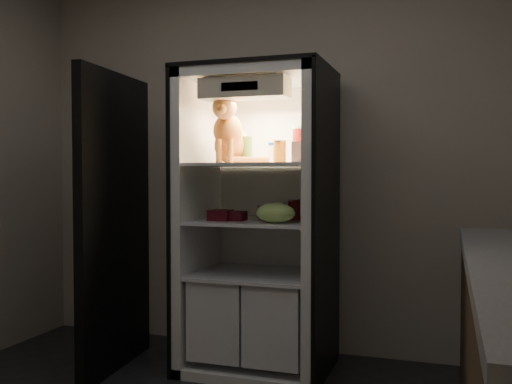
% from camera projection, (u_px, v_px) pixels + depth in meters
% --- Properties ---
extents(room_shell, '(3.60, 3.60, 3.60)m').
position_uv_depth(room_shell, '(149.00, 75.00, 2.25)').
color(room_shell, white).
rests_on(room_shell, floor).
extents(refrigerator, '(0.90, 0.72, 1.88)m').
position_uv_depth(refrigerator, '(259.00, 242.00, 3.59)').
color(refrigerator, white).
rests_on(refrigerator, floor).
extents(fridge_door, '(0.14, 0.87, 1.85)m').
position_uv_depth(fridge_door, '(115.00, 223.00, 3.55)').
color(fridge_door, black).
rests_on(fridge_door, floor).
extents(tabby_cat, '(0.38, 0.43, 0.45)m').
position_uv_depth(tabby_cat, '(230.00, 137.00, 3.54)').
color(tabby_cat, '#CD611A').
rests_on(tabby_cat, refrigerator).
extents(parmesan_shaker, '(0.06, 0.06, 0.17)m').
position_uv_depth(parmesan_shaker, '(247.00, 150.00, 3.54)').
color(parmesan_shaker, '#217C2C').
rests_on(parmesan_shaker, refrigerator).
extents(mayo_tub, '(0.09, 0.09, 0.13)m').
position_uv_depth(mayo_tub, '(276.00, 153.00, 3.60)').
color(mayo_tub, white).
rests_on(mayo_tub, refrigerator).
extents(salsa_jar, '(0.08, 0.08, 0.14)m').
position_uv_depth(salsa_jar, '(280.00, 152.00, 3.45)').
color(salsa_jar, maroon).
rests_on(salsa_jar, refrigerator).
extents(pepper_jar, '(0.13, 0.13, 0.23)m').
position_uv_depth(pepper_jar, '(303.00, 145.00, 3.49)').
color(pepper_jar, '#A21815').
rests_on(pepper_jar, refrigerator).
extents(cream_carton, '(0.07, 0.07, 0.12)m').
position_uv_depth(cream_carton, '(299.00, 152.00, 3.23)').
color(cream_carton, white).
rests_on(cream_carton, refrigerator).
extents(soda_can_a, '(0.07, 0.07, 0.13)m').
position_uv_depth(soda_can_a, '(295.00, 209.00, 3.50)').
color(soda_can_a, black).
rests_on(soda_can_a, refrigerator).
extents(soda_can_b, '(0.07, 0.07, 0.12)m').
position_uv_depth(soda_can_b, '(293.00, 210.00, 3.50)').
color(soda_can_b, black).
rests_on(soda_can_b, refrigerator).
extents(soda_can_c, '(0.06, 0.06, 0.11)m').
position_uv_depth(soda_can_c, '(280.00, 212.00, 3.36)').
color(soda_can_c, black).
rests_on(soda_can_c, refrigerator).
extents(condiment_jar, '(0.07, 0.07, 0.10)m').
position_uv_depth(condiment_jar, '(263.00, 212.00, 3.52)').
color(condiment_jar, '#573519').
rests_on(condiment_jar, refrigerator).
extents(grape_bag, '(0.23, 0.17, 0.12)m').
position_uv_depth(grape_bag, '(276.00, 213.00, 3.31)').
color(grape_bag, '#8CB152').
rests_on(grape_bag, refrigerator).
extents(berry_box_left, '(0.13, 0.13, 0.06)m').
position_uv_depth(berry_box_left, '(221.00, 215.00, 3.47)').
color(berry_box_left, '#4D0C16').
rests_on(berry_box_left, refrigerator).
extents(berry_box_right, '(0.11, 0.11, 0.06)m').
position_uv_depth(berry_box_right, '(236.00, 216.00, 3.46)').
color(berry_box_right, '#4D0C16').
rests_on(berry_box_right, refrigerator).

